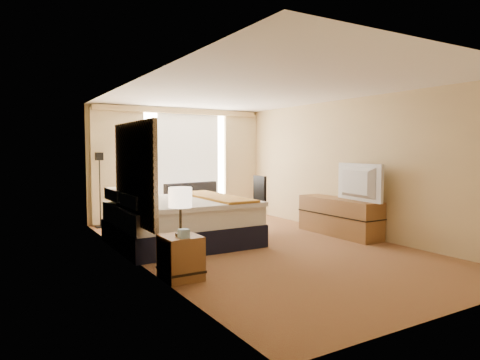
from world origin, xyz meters
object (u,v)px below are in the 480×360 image
desk_chair (254,207)px  television (354,182)px  media_dresser (339,217)px  bed (181,221)px  loveseat (198,210)px  floor_lamp (100,175)px  nightstand_right (125,227)px  nightstand_left (181,257)px  lamp_left (180,198)px  lamp_right (125,183)px

desk_chair → television: television is taller
media_dresser → television: (-0.05, -0.42, 0.69)m
bed → loveseat: bearing=56.0°
bed → floor_lamp: (-0.84, 2.29, 0.71)m
nightstand_right → floor_lamp: floor_lamp is taller
nightstand_right → television: (3.65, -1.87, 0.76)m
television → nightstand_left: bearing=106.8°
desk_chair → television: bearing=-49.2°
media_dresser → loveseat: (-1.78, 2.49, -0.05)m
bed → lamp_left: size_ratio=3.69×
loveseat → lamp_right: size_ratio=2.49×
nightstand_left → nightstand_right: bearing=90.0°
nightstand_left → lamp_right: bearing=89.1°
nightstand_right → loveseat: bearing=28.6°
nightstand_left → loveseat: size_ratio=0.35×
nightstand_right → lamp_right: (0.04, 0.04, 0.76)m
lamp_left → lamp_right: bearing=88.8°
media_dresser → nightstand_left: bearing=-164.2°
desk_chair → lamp_left: bearing=-135.1°
lamp_right → television: 4.09m
floor_lamp → lamp_right: (0.07, -1.65, -0.08)m
television → floor_lamp: bearing=53.0°
bed → television: size_ratio=1.92×
bed → television: television is taller
lamp_right → desk_chair: bearing=-9.0°
nightstand_right → bed: bearing=-36.6°
lamp_right → loveseat: bearing=28.0°
loveseat → bed: bearing=-134.3°
nightstand_right → lamp_right: lamp_right is taller
media_dresser → loveseat: loveseat is taller
desk_chair → loveseat: bearing=115.5°
nightstand_left → floor_lamp: size_ratio=0.35×
nightstand_right → television: television is taller
loveseat → nightstand_left: bearing=-128.8°
floor_lamp → loveseat: bearing=-18.5°
loveseat → television: bearing=-69.6°
nightstand_left → television: (3.65, 0.63, 0.76)m
nightstand_left → nightstand_right: size_ratio=1.00×
media_dresser → lamp_left: (-3.72, -1.10, 0.67)m
floor_lamp → television: floor_lamp is taller
nightstand_left → nightstand_right: same height
nightstand_right → desk_chair: bearing=-7.9°
television → nightstand_right: bearing=69.9°
nightstand_left → desk_chair: (2.48, 2.16, 0.22)m
desk_chair → television: size_ratio=0.94×
lamp_left → lamp_right: 2.59m
loveseat → television: size_ratio=1.32×
bed → floor_lamp: 2.54m
desk_chair → lamp_left: 3.37m
desk_chair → nightstand_right: bearing=175.5°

